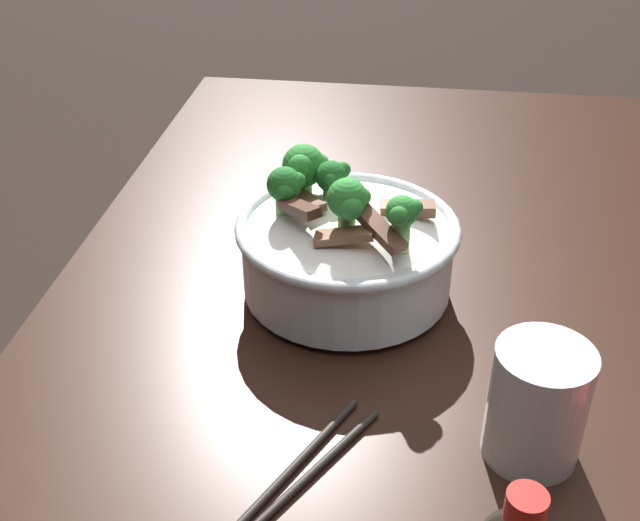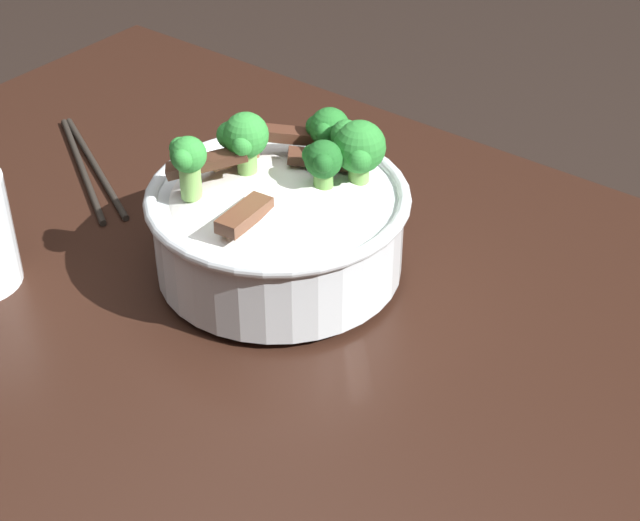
{
  "view_description": "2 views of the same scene",
  "coord_description": "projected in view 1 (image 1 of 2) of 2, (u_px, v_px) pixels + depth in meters",
  "views": [
    {
      "loc": [
        0.75,
        -0.04,
        1.26
      ],
      "look_at": [
        0.04,
        -0.14,
        0.8
      ],
      "focal_mm": 44.37,
      "sensor_mm": 36.0,
      "label": 1
    },
    {
      "loc": [
        -0.43,
        0.47,
        1.32
      ],
      "look_at": [
        0.01,
        -0.11,
        0.79
      ],
      "focal_mm": 57.62,
      "sensor_mm": 36.0,
      "label": 2
    }
  ],
  "objects": [
    {
      "name": "rice_bowl",
      "position": [
        346.0,
        243.0,
        0.82
      ],
      "size": [
        0.23,
        0.23,
        0.15
      ],
      "color": "silver",
      "rests_on": "dining_table"
    },
    {
      "name": "dining_table",
      "position": [
        437.0,
        351.0,
        0.95
      ],
      "size": [
        1.15,
        0.86,
        0.76
      ],
      "color": "black",
      "rests_on": "ground"
    },
    {
      "name": "drinking_glass",
      "position": [
        536.0,
        411.0,
        0.64
      ],
      "size": [
        0.08,
        0.08,
        0.11
      ],
      "color": "white",
      "rests_on": "dining_table"
    },
    {
      "name": "chopsticks_pair",
      "position": [
        286.0,
        487.0,
        0.63
      ],
      "size": [
        0.21,
        0.13,
        0.01
      ],
      "color": "#28231E",
      "rests_on": "dining_table"
    }
  ]
}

